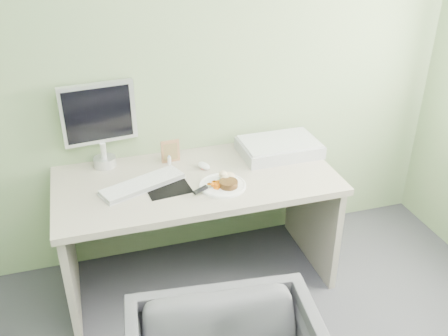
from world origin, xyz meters
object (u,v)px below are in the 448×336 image
object	(u,v)px
desk	(197,205)
plate	(223,186)
scanner	(279,148)
monitor	(99,121)

from	to	relation	value
desk	plate	bearing A→B (deg)	-50.38
desk	scanner	world-z (taller)	scanner
plate	monitor	bearing A→B (deg)	143.05
desk	plate	distance (m)	0.26
desk	monitor	world-z (taller)	monitor
desk	scanner	bearing A→B (deg)	14.92
plate	monitor	world-z (taller)	monitor
desk	scanner	distance (m)	0.63
desk	monitor	distance (m)	0.74
desk	monitor	size ratio (longest dim) A/B	3.16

